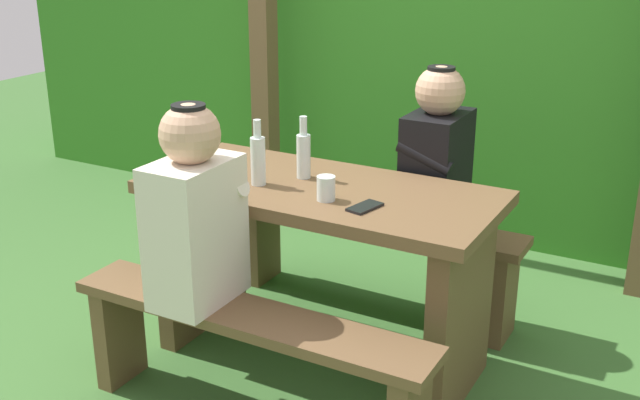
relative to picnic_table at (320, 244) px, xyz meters
The scene contains 12 objects.
ground_plane 0.52m from the picnic_table, ahead, with size 12.00×12.00×0.00m, color #3D6B30.
hedge_backdrop 2.08m from the picnic_table, 90.00° to the left, with size 6.40×0.89×2.20m, color #347D23.
pergola_post_left 1.76m from the picnic_table, 130.08° to the left, with size 0.12×0.12×1.99m, color brown.
picnic_table is the anchor object (origin of this frame).
bench_near 0.56m from the picnic_table, 90.00° to the right, with size 1.40×0.24×0.46m.
bench_far 0.56m from the picnic_table, 90.00° to the left, with size 1.40×0.24×0.46m.
person_white_shirt 0.62m from the picnic_table, 111.68° to the right, with size 0.25×0.35×0.72m.
person_black_coat 0.65m from the picnic_table, 61.60° to the left, with size 0.25×0.35×0.72m.
drinking_glass 0.34m from the picnic_table, 53.11° to the right, with size 0.07×0.07×0.09m, color silver.
bottle_left 0.43m from the picnic_table, 155.61° to the right, with size 0.06×0.06×0.26m.
bottle_right 0.37m from the picnic_table, 151.42° to the left, with size 0.06×0.06×0.25m.
cell_phone 0.39m from the picnic_table, 27.81° to the right, with size 0.07×0.14×0.01m, color black.
Camera 1 is at (1.40, -2.52, 1.77)m, focal length 43.85 mm.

